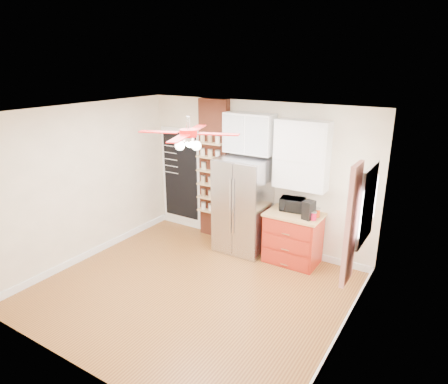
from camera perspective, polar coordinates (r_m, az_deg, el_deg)
The scene contains 21 objects.
floor at distance 6.33m, azimuth -4.48°, elevation -13.82°, with size 4.50×4.50×0.00m, color #935F25.
ceiling at distance 5.40m, azimuth -5.20°, elevation 11.22°, with size 4.50×4.50×0.00m, color white.
wall_back at distance 7.34m, azimuth 4.53°, elevation 2.36°, with size 4.50×0.02×2.70m, color #F3E4C4.
wall_front at distance 4.44m, azimuth -20.62°, elevation -9.90°, with size 4.50×0.02×2.70m, color #F3E4C4.
wall_left at distance 7.24m, azimuth -19.26°, elevation 1.14°, with size 0.02×4.00×2.70m, color #F3E4C4.
wall_right at distance 4.83m, azimuth 17.35°, elevation -7.19°, with size 0.02×4.00×2.70m, color #F3E4C4.
chalkboard at distance 8.27m, azimuth -6.13°, elevation 2.34°, with size 0.95×0.05×1.95m.
brick_pillar at distance 7.69m, azimuth -1.37°, elevation 3.14°, with size 0.60×0.16×2.70m, color brown.
fridge at distance 7.20m, azimuth 2.71°, elevation -1.90°, with size 0.90×0.70×1.75m, color #B7B7BC.
upper_glass_cabinet at distance 7.04m, azimuth 3.66°, elevation 8.36°, with size 0.90×0.35×0.70m, color white.
red_cabinet at distance 7.02m, azimuth 9.82°, elevation -6.45°, with size 0.94×0.64×0.90m.
upper_shelf_unit at distance 6.72m, azimuth 11.03°, elevation 5.19°, with size 0.90×0.30×1.15m, color white.
window at distance 5.58m, azimuth 19.80°, elevation -1.77°, with size 0.04×0.75×1.05m, color white.
curtain at distance 5.12m, azimuth 17.74°, elevation -4.54°, with size 0.06×0.40×1.55m, color red.
ceiling_fan at distance 5.45m, azimuth -5.11°, elevation 8.33°, with size 1.40×1.40×0.44m.
toaster_oven at distance 6.93m, azimuth 9.73°, elevation -1.75°, with size 0.41×0.28×0.23m, color black.
coffee_maker at distance 6.61m, azimuth 12.00°, elevation -2.54°, with size 0.15×0.19×0.31m, color black.
canister_left at distance 6.61m, azimuth 12.66°, elevation -3.40°, with size 0.10×0.10×0.13m, color red.
canister_right at distance 6.75m, azimuth 13.12°, elevation -2.95°, with size 0.10×0.10×0.13m, color #A22B09.
pantry_jar_oats at distance 7.66m, azimuth -2.90°, elevation 3.74°, with size 0.10×0.10×0.13m, color #C1BB94.
pantry_jar_beans at distance 7.47m, azimuth -0.73°, elevation 3.43°, with size 0.09×0.09×0.14m, color #9B744F.
Camera 1 is at (3.24, -4.28, 3.36)m, focal length 32.00 mm.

